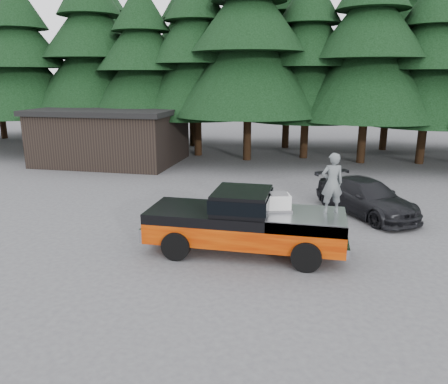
% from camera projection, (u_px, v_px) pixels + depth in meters
% --- Properties ---
extents(ground, '(120.00, 120.00, 0.00)m').
position_uv_depth(ground, '(205.00, 243.00, 13.97)').
color(ground, '#464548').
rests_on(ground, ground).
extents(pickup_truck, '(6.00, 2.04, 1.33)m').
position_uv_depth(pickup_truck, '(245.00, 231.00, 13.08)').
color(pickup_truck, '#CA4C07').
rests_on(pickup_truck, ground).
extents(truck_cab, '(1.66, 1.90, 0.59)m').
position_uv_depth(truck_cab, '(242.00, 200.00, 12.85)').
color(truck_cab, black).
rests_on(truck_cab, pickup_truck).
extents(air_compressor, '(0.79, 0.72, 0.46)m').
position_uv_depth(air_compressor, '(278.00, 203.00, 12.83)').
color(air_compressor, silver).
rests_on(air_compressor, pickup_truck).
extents(man_on_bed, '(0.74, 0.60, 1.75)m').
position_uv_depth(man_on_bed, '(332.00, 183.00, 12.45)').
color(man_on_bed, '#5B6162').
rests_on(man_on_bed, pickup_truck).
extents(parked_car, '(4.24, 4.83, 1.34)m').
position_uv_depth(parked_car, '(366.00, 197.00, 16.72)').
color(parked_car, black).
rests_on(parked_car, ground).
extents(utility_building, '(8.40, 6.40, 3.30)m').
position_uv_depth(utility_building, '(112.00, 135.00, 26.71)').
color(utility_building, black).
rests_on(utility_building, ground).
extents(treeline, '(60.15, 16.05, 17.50)m').
position_uv_depth(treeline, '(277.00, 35.00, 28.16)').
color(treeline, black).
rests_on(treeline, ground).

